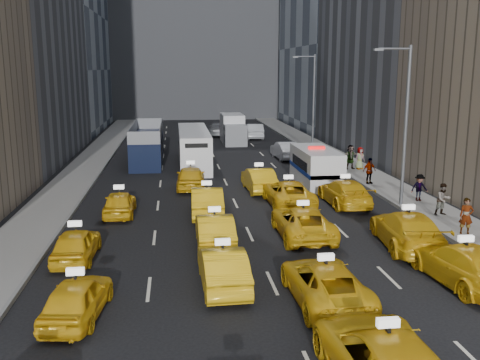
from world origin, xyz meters
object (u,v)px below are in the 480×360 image
object	(u,v)px
nypd_van	(316,167)
double_decker	(148,143)
pedestrian_0	(466,216)
taxi_2	(386,360)
city_bus	(194,147)
box_truck	(233,129)

from	to	relation	value
nypd_van	double_decker	world-z (taller)	double_decker
double_decker	pedestrian_0	size ratio (longest dim) A/B	6.27
taxi_2	nypd_van	world-z (taller)	nypd_van
nypd_van	city_bus	bearing A→B (deg)	133.49
box_truck	pedestrian_0	bearing A→B (deg)	-82.67
city_bus	pedestrian_0	bearing A→B (deg)	-53.25
box_truck	nypd_van	bearing A→B (deg)	-85.92
double_decker	taxi_2	bearing A→B (deg)	-78.55
nypd_van	city_bus	xyz separation A→B (m)	(-7.99, 8.45, 0.25)
double_decker	city_bus	bearing A→B (deg)	-29.01
double_decker	box_truck	xyz separation A→B (m)	(8.43, 10.62, -0.09)
nypd_van	pedestrian_0	distance (m)	12.91
taxi_2	pedestrian_0	size ratio (longest dim) A/B	3.24
city_bus	box_truck	size ratio (longest dim) A/B	1.71
nypd_van	box_truck	xyz separation A→B (m)	(-3.37, 21.13, 0.28)
nypd_van	pedestrian_0	xyz separation A→B (m)	(3.93, -12.30, -0.17)
city_bus	double_decker	bearing A→B (deg)	158.52
double_decker	pedestrian_0	xyz separation A→B (m)	(15.73, -22.81, -0.54)
double_decker	city_bus	world-z (taller)	double_decker
taxi_2	box_truck	size ratio (longest dim) A/B	0.83
pedestrian_0	double_decker	bearing A→B (deg)	144.80
box_truck	pedestrian_0	distance (m)	34.22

